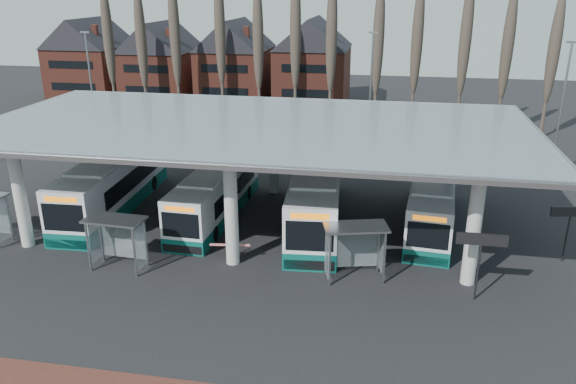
% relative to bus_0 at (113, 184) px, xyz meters
% --- Properties ---
extents(ground, '(140.00, 140.00, 0.00)m').
position_rel_bus_0_xyz_m(ground, '(9.76, -8.71, -1.67)').
color(ground, black).
rests_on(ground, ground).
extents(station_canopy, '(32.00, 16.00, 6.34)m').
position_rel_bus_0_xyz_m(station_canopy, '(9.76, -0.71, 4.01)').
color(station_canopy, beige).
rests_on(station_canopy, ground).
extents(poplar_row, '(45.10, 1.10, 14.50)m').
position_rel_bus_0_xyz_m(poplar_row, '(9.76, 24.29, 7.11)').
color(poplar_row, '#473D33').
rests_on(poplar_row, ground).
extents(townhouse_row, '(36.80, 10.30, 12.25)m').
position_rel_bus_0_xyz_m(townhouse_row, '(-5.99, 35.29, 4.27)').
color(townhouse_row, maroon).
rests_on(townhouse_row, ground).
extents(lamp_post_a, '(0.80, 0.16, 10.17)m').
position_rel_bus_0_xyz_m(lamp_post_a, '(-8.24, 13.29, 3.67)').
color(lamp_post_a, slate).
rests_on(lamp_post_a, ground).
extents(lamp_post_b, '(0.80, 0.16, 10.17)m').
position_rel_bus_0_xyz_m(lamp_post_b, '(15.76, 17.29, 3.67)').
color(lamp_post_b, slate).
rests_on(lamp_post_b, ground).
extents(lamp_post_c, '(0.80, 0.16, 10.17)m').
position_rel_bus_0_xyz_m(lamp_post_c, '(29.76, 11.29, 3.67)').
color(lamp_post_c, slate).
rests_on(lamp_post_c, ground).
extents(bus_0, '(3.35, 12.86, 3.54)m').
position_rel_bus_0_xyz_m(bus_0, '(0.00, 0.00, 0.00)').
color(bus_0, silver).
rests_on(bus_0, ground).
extents(bus_1, '(2.84, 11.46, 3.16)m').
position_rel_bus_0_xyz_m(bus_1, '(7.00, -0.08, -0.18)').
color(bus_1, silver).
rests_on(bus_1, ground).
extents(bus_2, '(3.80, 13.24, 3.63)m').
position_rel_bus_0_xyz_m(bus_2, '(13.37, 0.06, 0.04)').
color(bus_2, silver).
rests_on(bus_2, ground).
extents(bus_3, '(3.48, 11.56, 3.16)m').
position_rel_bus_0_xyz_m(bus_3, '(20.33, 0.91, -0.18)').
color(bus_3, silver).
rests_on(bus_3, ground).
extents(shelter_1, '(3.10, 1.69, 2.80)m').
position_rel_bus_0_xyz_m(shelter_1, '(4.13, -7.72, 0.37)').
color(shelter_1, gray).
rests_on(shelter_1, ground).
extents(shelter_2, '(3.40, 2.28, 2.88)m').
position_rel_bus_0_xyz_m(shelter_2, '(16.15, -6.65, 0.43)').
color(shelter_2, gray).
rests_on(shelter_2, ground).
extents(info_sign_0, '(2.27, 0.18, 3.38)m').
position_rel_bus_0_xyz_m(info_sign_0, '(21.91, -7.78, 1.17)').
color(info_sign_0, black).
rests_on(info_sign_0, ground).
extents(info_sign_1, '(2.08, 0.48, 3.12)m').
position_rel_bus_0_xyz_m(info_sign_1, '(27.04, -2.90, 0.95)').
color(info_sign_1, black).
rests_on(info_sign_1, ground).
extents(barrier, '(2.13, 0.73, 1.07)m').
position_rel_bus_0_xyz_m(barrier, '(9.56, -5.90, -0.84)').
color(barrier, black).
rests_on(barrier, ground).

